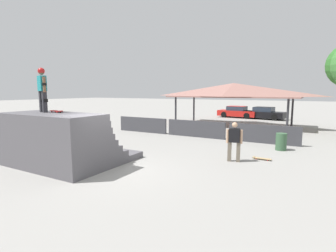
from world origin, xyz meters
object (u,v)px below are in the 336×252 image
(skateboard_on_deck, at_px, (56,111))
(trash_bin, at_px, (281,142))
(skater_on_deck, at_px, (42,87))
(parked_car_red, at_px, (237,112))
(skateboard_on_ground, at_px, (261,158))
(parked_car_black, at_px, (264,113))
(bystander_walking, at_px, (234,140))

(skateboard_on_deck, xyz_separation_m, trash_bin, (7.50, 7.12, -1.72))
(skater_on_deck, bearing_deg, parked_car_red, 103.84)
(skateboard_on_deck, xyz_separation_m, skateboard_on_ground, (7.00, 4.72, -2.09))
(skater_on_deck, bearing_deg, trash_bin, 60.78)
(skater_on_deck, xyz_separation_m, parked_car_red, (1.87, 22.39, -2.49))
(skateboard_on_ground, xyz_separation_m, parked_car_black, (-2.80, 17.30, 0.54))
(skateboard_on_ground, relative_size, trash_bin, 0.91)
(skateboard_on_deck, relative_size, parked_car_black, 0.19)
(parked_car_black, bearing_deg, skater_on_deck, -92.09)
(skateboard_on_deck, relative_size, skateboard_on_ground, 1.07)
(skater_on_deck, relative_size, parked_car_black, 0.40)
(parked_car_red, bearing_deg, trash_bin, -61.51)
(bystander_walking, height_order, parked_car_red, bystander_walking)
(skateboard_on_ground, distance_m, trash_bin, 2.48)
(skateboard_on_ground, bearing_deg, trash_bin, -101.42)
(bystander_walking, bearing_deg, trash_bin, -126.72)
(skateboard_on_ground, bearing_deg, parked_car_red, -71.64)
(skateboard_on_deck, distance_m, skateboard_on_ground, 8.70)
(parked_car_black, bearing_deg, skateboard_on_deck, -90.81)
(trash_bin, height_order, parked_car_black, parked_car_black)
(skateboard_on_deck, xyz_separation_m, parked_car_red, (1.32, 22.22, -1.54))
(parked_car_black, bearing_deg, bystander_walking, -74.23)
(bystander_walking, bearing_deg, skateboard_on_deck, 19.96)
(skateboard_on_deck, bearing_deg, parked_car_black, 93.59)
(skater_on_deck, distance_m, skateboard_on_deck, 1.11)
(skateboard_on_ground, height_order, trash_bin, trash_bin)
(skateboard_on_deck, distance_m, bystander_walking, 7.27)
(skateboard_on_deck, height_order, parked_car_black, skateboard_on_deck)
(trash_bin, distance_m, parked_car_red, 16.32)
(parked_car_red, bearing_deg, skater_on_deck, -88.54)
(bystander_walking, bearing_deg, parked_car_red, -88.19)
(skateboard_on_ground, distance_m, parked_car_red, 18.40)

